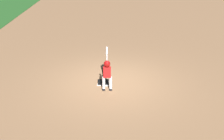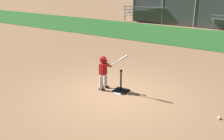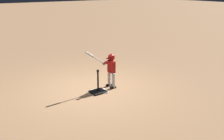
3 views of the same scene
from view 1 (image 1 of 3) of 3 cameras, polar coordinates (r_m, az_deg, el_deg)
The scene contains 5 objects.
ground_plane at distance 9.47m, azimuth 0.02°, elevation -2.66°, with size 90.00×90.00×0.00m, color #99704C.
home_plate at distance 9.38m, azimuth -1.77°, elevation -2.87°, with size 0.44×0.44×0.02m, color white.
batting_tee at distance 9.40m, azimuth -1.91°, elevation -2.26°, with size 0.44×0.40×0.70m.
batter_child at distance 8.67m, azimuth -1.09°, elevation -0.24°, with size 0.99×0.34×1.27m.
baseball at distance 12.12m, azimuth -1.26°, elevation 3.51°, with size 0.07×0.07×0.07m, color white.
Camera 1 is at (-8.50, 0.39, 4.16)m, focal length 42.00 mm.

